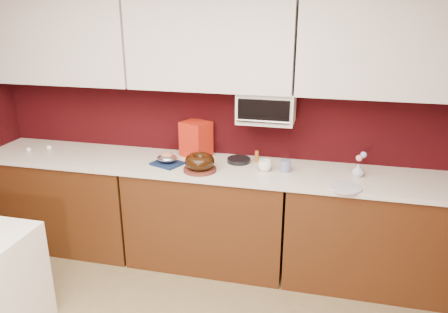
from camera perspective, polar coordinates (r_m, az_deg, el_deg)
wall_back at (r=3.78m, az=-0.98°, el=5.50°), size 4.00×0.02×2.50m
base_cabinet_left at (r=4.30m, az=-19.54°, el=-5.45°), size 1.31×0.58×0.86m
base_cabinet_center at (r=3.78m, az=-2.08°, el=-7.78°), size 1.31×0.58×0.86m
base_cabinet_right at (r=3.69m, az=18.58°, el=-9.57°), size 1.31×0.58×0.86m
countertop at (r=3.60m, az=-2.17°, el=-1.39°), size 4.00×0.62×0.04m
upper_cabinet_left at (r=4.07m, az=-20.72°, el=13.88°), size 1.31×0.33×0.70m
upper_cabinet_center at (r=3.52m, az=-1.72°, el=14.39°), size 1.31×0.33×0.70m
upper_cabinet_right at (r=3.42m, az=20.98°, el=13.03°), size 1.31×0.33×0.70m
toaster_oven at (r=3.52m, az=5.57°, el=6.49°), size 0.45×0.30×0.25m
toaster_oven_door at (r=3.37m, az=5.18°, el=5.91°), size 0.40×0.02×0.18m
toaster_oven_handle at (r=3.37m, az=5.11°, el=4.61°), size 0.42×0.02×0.02m
cake_base at (r=3.46m, az=-3.18°, el=-1.70°), size 0.28×0.28×0.02m
bundt_cake at (r=3.44m, az=-3.20°, el=-0.64°), size 0.31×0.31×0.10m
navy_towel at (r=3.63m, az=-7.41°, el=-0.90°), size 0.29×0.27×0.02m
foil_ham_nest at (r=3.61m, az=-7.44°, el=-0.21°), size 0.21×0.20×0.06m
roasted_ham at (r=3.60m, az=-7.46°, el=0.16°), size 0.11×0.09×0.07m
pandoro_box at (r=3.77m, az=-3.67°, el=2.31°), size 0.28×0.27×0.30m
dark_pan at (r=3.65m, az=1.94°, el=-0.49°), size 0.20×0.20×0.03m
coffee_mug at (r=3.46m, az=5.35°, el=-1.04°), size 0.13×0.13×0.10m
blue_jar at (r=3.46m, az=8.04°, el=-1.23°), size 0.10×0.10×0.10m
flower_vase at (r=3.49m, az=17.10°, el=-1.63°), size 0.09×0.09×0.11m
flower_pink at (r=3.46m, az=17.25°, el=-0.20°), size 0.05×0.05×0.05m
flower_blue at (r=3.47m, az=17.76°, el=0.21°), size 0.05×0.05×0.05m
china_plate at (r=3.25m, az=15.61°, el=-3.96°), size 0.27×0.27×0.01m
amber_bottle at (r=3.64m, az=4.30°, el=-0.01°), size 0.04×0.04×0.10m
egg_left at (r=4.27m, az=-24.15°, el=0.84°), size 0.06×0.04×0.04m
egg_right at (r=4.25m, az=-21.88°, el=1.08°), size 0.07×0.06×0.04m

